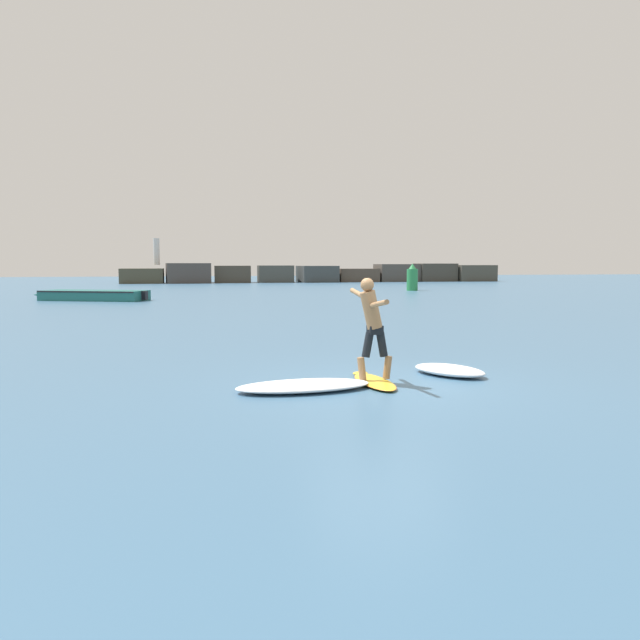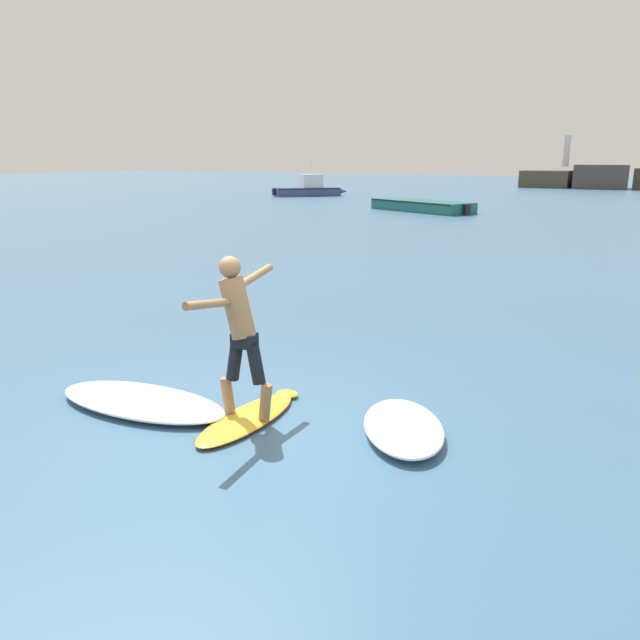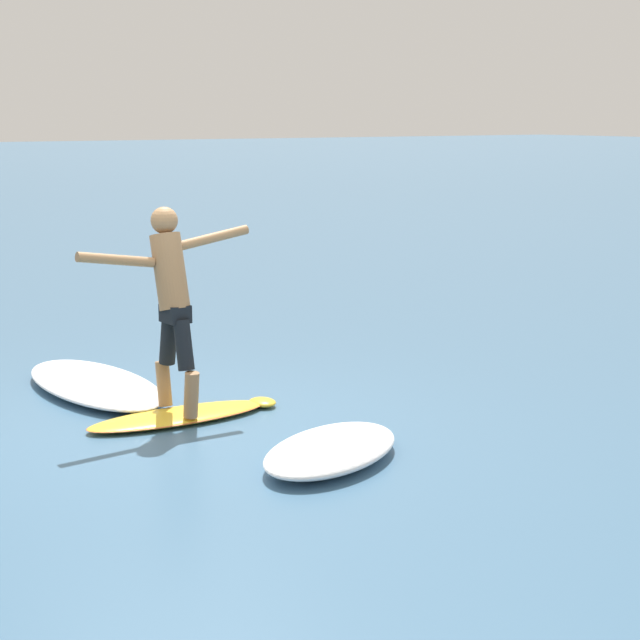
# 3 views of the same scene
# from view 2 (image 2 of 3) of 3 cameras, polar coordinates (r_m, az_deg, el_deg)

# --- Properties ---
(ground_plane) EXTENTS (200.00, 200.00, 0.00)m
(ground_plane) POSITION_cam_2_polar(r_m,az_deg,el_deg) (7.32, -6.53, -9.68)
(ground_plane) COLOR #3E6687
(surfboard) EXTENTS (0.59, 1.89, 0.22)m
(surfboard) POSITION_cam_2_polar(r_m,az_deg,el_deg) (7.46, -6.55, -8.85)
(surfboard) COLOR yellow
(surfboard) RESTS_ON ground
(surfer) EXTENTS (0.70, 1.73, 1.87)m
(surfer) POSITION_cam_2_polar(r_m,az_deg,el_deg) (7.09, -7.43, -0.29)
(surfer) COLOR #966D46
(surfer) RESTS_ON surfboard
(fishing_boat_near_jetty) EXTENTS (5.02, 4.93, 2.57)m
(fishing_boat_near_jetty) POSITION_cam_2_polar(r_m,az_deg,el_deg) (50.22, -0.98, 11.90)
(fishing_boat_near_jetty) COLOR #364574
(fishing_boat_near_jetty) RESTS_ON ground
(small_boat_offshore) EXTENTS (7.16, 4.49, 0.61)m
(small_boat_offshore) POSITION_cam_2_polar(r_m,az_deg,el_deg) (36.49, 9.14, 10.32)
(small_boat_offshore) COLOR #206460
(small_boat_offshore) RESTS_ON ground
(wave_foam_at_tail) EXTENTS (2.44, 1.11, 0.17)m
(wave_foam_at_tail) POSITION_cam_2_polar(r_m,az_deg,el_deg) (8.07, -15.99, -7.16)
(wave_foam_at_tail) COLOR white
(wave_foam_at_tail) RESTS_ON ground
(wave_foam_at_nose) EXTENTS (1.53, 1.79, 0.20)m
(wave_foam_at_nose) POSITION_cam_2_polar(r_m,az_deg,el_deg) (7.09, 7.63, -9.67)
(wave_foam_at_nose) COLOR white
(wave_foam_at_nose) RESTS_ON ground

